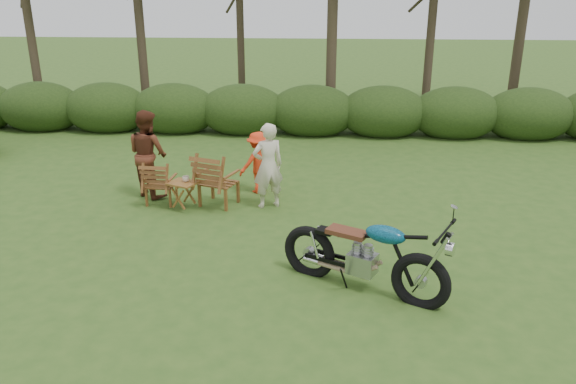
# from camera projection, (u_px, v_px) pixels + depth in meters

# --- Properties ---
(ground) EXTENTS (80.00, 80.00, 0.00)m
(ground) POSITION_uv_depth(u_px,v_px,m) (293.00, 293.00, 7.76)
(ground) COLOR #2F501A
(ground) RESTS_ON ground
(motorcycle) EXTENTS (2.50, 1.88, 1.34)m
(motorcycle) POSITION_uv_depth(u_px,v_px,m) (361.00, 288.00, 7.89)
(motorcycle) COLOR #0D7BA9
(motorcycle) RESTS_ON ground
(lawn_chair_right) EXTENTS (0.93, 0.93, 1.06)m
(lawn_chair_right) POSITION_uv_depth(u_px,v_px,m) (220.00, 204.00, 10.90)
(lawn_chair_right) COLOR #5E2D17
(lawn_chair_right) RESTS_ON ground
(lawn_chair_left) EXTENTS (0.62, 0.62, 0.87)m
(lawn_chair_left) POSITION_uv_depth(u_px,v_px,m) (162.00, 203.00, 10.97)
(lawn_chair_left) COLOR brown
(lawn_chair_left) RESTS_ON ground
(side_table) EXTENTS (0.66, 0.61, 0.54)m
(side_table) POSITION_uv_depth(u_px,v_px,m) (184.00, 196.00, 10.58)
(side_table) COLOR brown
(side_table) RESTS_ON ground
(cup) EXTENTS (0.13, 0.13, 0.10)m
(cup) POSITION_uv_depth(u_px,v_px,m) (186.00, 179.00, 10.50)
(cup) COLOR beige
(cup) RESTS_ON side_table
(adult_a) EXTENTS (0.71, 0.61, 1.64)m
(adult_a) POSITION_uv_depth(u_px,v_px,m) (269.00, 206.00, 10.80)
(adult_a) COLOR beige
(adult_a) RESTS_ON ground
(adult_b) EXTENTS (1.07, 1.03, 1.74)m
(adult_b) POSITION_uv_depth(u_px,v_px,m) (152.00, 195.00, 11.41)
(adult_b) COLOR #572919
(adult_b) RESTS_ON ground
(child) EXTENTS (0.94, 0.85, 1.26)m
(child) POSITION_uv_depth(u_px,v_px,m) (259.00, 192.00, 11.57)
(child) COLOR red
(child) RESTS_ON ground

